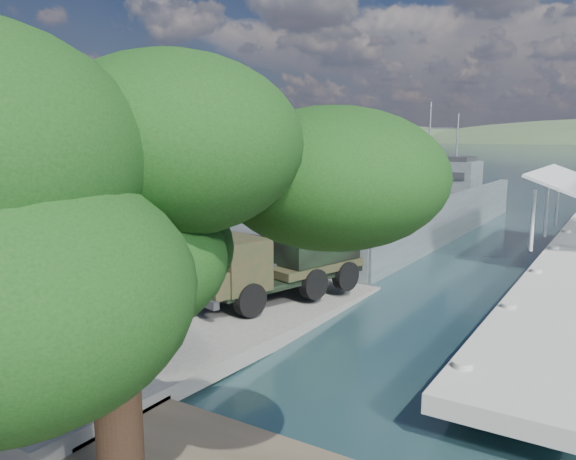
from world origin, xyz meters
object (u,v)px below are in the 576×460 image
Objects in this scene: overhang_tree at (109,223)px; landing_craft at (396,220)px; military_truck at (287,251)px; soldier at (109,273)px.

landing_craft is at bearing 104.36° from overhang_tree.
military_truck is at bearing 112.49° from overhang_tree.
military_truck is 7.77m from soldier.
landing_craft reaches higher than overhang_tree.
landing_craft is 35.62m from overhang_tree.
soldier is at bearing -99.00° from landing_craft.
military_truck is (2.93, -20.13, 1.49)m from landing_craft.
landing_craft reaches higher than soldier.
landing_craft reaches higher than military_truck.
overhang_tree reaches higher than soldier.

